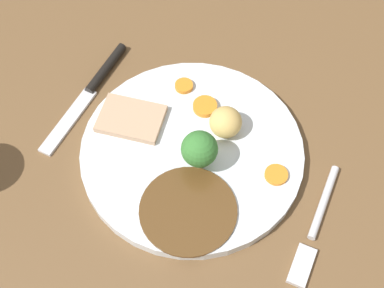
{
  "coord_description": "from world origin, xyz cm",
  "views": [
    {
      "loc": [
        -12.18,
        30.33,
        58.5
      ],
      "look_at": [
        3.41,
        1.33,
        6.0
      ],
      "focal_mm": 50.39,
      "sensor_mm": 36.0,
      "label": 1
    }
  ],
  "objects_px": {
    "meat_slice_main": "(131,119)",
    "fork": "(315,226)",
    "carrot_coin_side": "(205,106)",
    "broccoli_floret": "(199,150)",
    "knife": "(93,87)",
    "carrot_coin_front": "(278,172)",
    "roast_potato_left": "(226,122)",
    "carrot_coin_back": "(184,86)",
    "dinner_plate": "(192,152)"
  },
  "relations": [
    {
      "from": "carrot_coin_front",
      "to": "knife",
      "type": "bearing_deg",
      "value": -2.1
    },
    {
      "from": "broccoli_floret",
      "to": "carrot_coin_side",
      "type": "bearing_deg",
      "value": -67.3
    },
    {
      "from": "meat_slice_main",
      "to": "roast_potato_left",
      "type": "distance_m",
      "value": 0.11
    },
    {
      "from": "roast_potato_left",
      "to": "broccoli_floret",
      "type": "height_order",
      "value": "broccoli_floret"
    },
    {
      "from": "fork",
      "to": "dinner_plate",
      "type": "bearing_deg",
      "value": -100.86
    },
    {
      "from": "broccoli_floret",
      "to": "fork",
      "type": "relative_size",
      "value": 0.35
    },
    {
      "from": "carrot_coin_front",
      "to": "broccoli_floret",
      "type": "bearing_deg",
      "value": 20.58
    },
    {
      "from": "roast_potato_left",
      "to": "carrot_coin_side",
      "type": "xyz_separation_m",
      "value": [
        0.04,
        -0.02,
        -0.01
      ]
    },
    {
      "from": "meat_slice_main",
      "to": "carrot_coin_side",
      "type": "height_order",
      "value": "meat_slice_main"
    },
    {
      "from": "roast_potato_left",
      "to": "carrot_coin_side",
      "type": "height_order",
      "value": "roast_potato_left"
    },
    {
      "from": "carrot_coin_front",
      "to": "carrot_coin_side",
      "type": "distance_m",
      "value": 0.12
    },
    {
      "from": "roast_potato_left",
      "to": "carrot_coin_front",
      "type": "relative_size",
      "value": 1.49
    },
    {
      "from": "carrot_coin_back",
      "to": "fork",
      "type": "xyz_separation_m",
      "value": [
        -0.21,
        0.09,
        -0.01
      ]
    },
    {
      "from": "roast_potato_left",
      "to": "knife",
      "type": "bearing_deg",
      "value": 4.69
    },
    {
      "from": "carrot_coin_front",
      "to": "roast_potato_left",
      "type": "bearing_deg",
      "value": -17.24
    },
    {
      "from": "dinner_plate",
      "to": "fork",
      "type": "height_order",
      "value": "dinner_plate"
    },
    {
      "from": "carrot_coin_side",
      "to": "broccoli_floret",
      "type": "relative_size",
      "value": 0.56
    },
    {
      "from": "fork",
      "to": "knife",
      "type": "distance_m",
      "value": 0.32
    },
    {
      "from": "fork",
      "to": "carrot_coin_front",
      "type": "bearing_deg",
      "value": -124.14
    },
    {
      "from": "meat_slice_main",
      "to": "carrot_coin_back",
      "type": "relative_size",
      "value": 3.32
    },
    {
      "from": "carrot_coin_side",
      "to": "broccoli_floret",
      "type": "height_order",
      "value": "broccoli_floret"
    },
    {
      "from": "carrot_coin_side",
      "to": "broccoli_floret",
      "type": "bearing_deg",
      "value": 112.7
    },
    {
      "from": "dinner_plate",
      "to": "fork",
      "type": "xyz_separation_m",
      "value": [
        -0.16,
        0.02,
        -0.0
      ]
    },
    {
      "from": "roast_potato_left",
      "to": "carrot_coin_front",
      "type": "xyz_separation_m",
      "value": [
        -0.08,
        0.02,
        -0.01
      ]
    },
    {
      "from": "carrot_coin_front",
      "to": "carrot_coin_side",
      "type": "relative_size",
      "value": 0.89
    },
    {
      "from": "fork",
      "to": "carrot_coin_side",
      "type": "bearing_deg",
      "value": -118.04
    },
    {
      "from": "meat_slice_main",
      "to": "fork",
      "type": "distance_m",
      "value": 0.25
    },
    {
      "from": "meat_slice_main",
      "to": "knife",
      "type": "xyz_separation_m",
      "value": [
        0.08,
        -0.03,
        -0.01
      ]
    },
    {
      "from": "roast_potato_left",
      "to": "fork",
      "type": "xyz_separation_m",
      "value": [
        -0.14,
        0.06,
        -0.03
      ]
    },
    {
      "from": "roast_potato_left",
      "to": "fork",
      "type": "relative_size",
      "value": 0.26
    },
    {
      "from": "roast_potato_left",
      "to": "carrot_coin_back",
      "type": "relative_size",
      "value": 1.73
    },
    {
      "from": "broccoli_floret",
      "to": "fork",
      "type": "bearing_deg",
      "value": 178.43
    },
    {
      "from": "carrot_coin_side",
      "to": "broccoli_floret",
      "type": "xyz_separation_m",
      "value": [
        -0.03,
        0.07,
        0.03
      ]
    },
    {
      "from": "carrot_coin_front",
      "to": "broccoli_floret",
      "type": "xyz_separation_m",
      "value": [
        0.08,
        0.03,
        0.03
      ]
    },
    {
      "from": "knife",
      "to": "fork",
      "type": "bearing_deg",
      "value": 80.3
    },
    {
      "from": "roast_potato_left",
      "to": "carrot_coin_front",
      "type": "distance_m",
      "value": 0.08
    },
    {
      "from": "fork",
      "to": "knife",
      "type": "bearing_deg",
      "value": -102.35
    },
    {
      "from": "carrot_coin_front",
      "to": "carrot_coin_back",
      "type": "relative_size",
      "value": 1.16
    },
    {
      "from": "dinner_plate",
      "to": "roast_potato_left",
      "type": "relative_size",
      "value": 6.61
    },
    {
      "from": "knife",
      "to": "broccoli_floret",
      "type": "bearing_deg",
      "value": 75.14
    },
    {
      "from": "carrot_coin_front",
      "to": "fork",
      "type": "relative_size",
      "value": 0.17
    },
    {
      "from": "carrot_coin_back",
      "to": "roast_potato_left",
      "type": "bearing_deg",
      "value": 155.54
    },
    {
      "from": "meat_slice_main",
      "to": "fork",
      "type": "xyz_separation_m",
      "value": [
        -0.25,
        0.02,
        -0.01
      ]
    },
    {
      "from": "carrot_coin_back",
      "to": "knife",
      "type": "relative_size",
      "value": 0.12
    },
    {
      "from": "meat_slice_main",
      "to": "carrot_coin_front",
      "type": "bearing_deg",
      "value": -174.84
    },
    {
      "from": "carrot_coin_side",
      "to": "fork",
      "type": "height_order",
      "value": "carrot_coin_side"
    },
    {
      "from": "broccoli_floret",
      "to": "fork",
      "type": "xyz_separation_m",
      "value": [
        -0.15,
        0.0,
        -0.04
      ]
    },
    {
      "from": "carrot_coin_side",
      "to": "broccoli_floret",
      "type": "distance_m",
      "value": 0.08
    },
    {
      "from": "meat_slice_main",
      "to": "roast_potato_left",
      "type": "height_order",
      "value": "roast_potato_left"
    },
    {
      "from": "carrot_coin_front",
      "to": "fork",
      "type": "xyz_separation_m",
      "value": [
        -0.06,
        0.04,
        -0.01
      ]
    }
  ]
}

